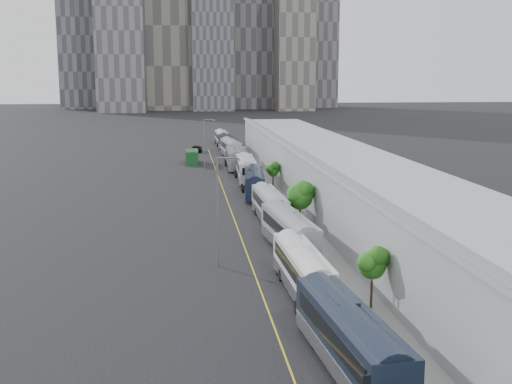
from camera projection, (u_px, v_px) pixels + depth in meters
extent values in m
cube|color=gray|center=(336.00, 230.00, 69.30)|extent=(10.00, 170.00, 0.12)
cube|color=gold|center=(239.00, 233.00, 68.13)|extent=(0.12, 160.00, 0.02)
cube|color=gray|center=(373.00, 199.00, 69.16)|extent=(12.00, 160.00, 6.80)
cube|color=gray|center=(374.00, 176.00, 68.73)|extent=(12.45, 160.40, 2.57)
cube|color=gray|center=(320.00, 166.00, 67.86)|extent=(0.30, 160.00, 0.40)
cube|color=slate|center=(120.00, 8.00, 295.56)|extent=(22.00, 22.00, 95.00)
cube|color=slate|center=(212.00, 28.00, 311.48)|extent=(20.00, 20.00, 80.00)
cube|color=slate|center=(249.00, 6.00, 331.07)|extent=(24.00, 24.00, 105.00)
cube|color=gray|center=(295.00, 38.00, 311.96)|extent=(18.00, 18.00, 70.00)
cube|color=slate|center=(87.00, 1.00, 331.10)|extent=(28.00, 26.00, 110.00)
cube|color=slate|center=(315.00, 23.00, 346.33)|extent=(22.00, 22.00, 90.00)
cube|color=black|center=(349.00, 339.00, 35.70)|extent=(3.70, 13.28, 3.18)
cube|color=black|center=(350.00, 331.00, 35.40)|extent=(3.63, 11.71, 1.08)
cube|color=silver|center=(349.00, 356.00, 35.88)|extent=(3.72, 13.02, 1.02)
cube|color=black|center=(343.00, 300.00, 36.87)|extent=(1.49, 2.32, 0.30)
cube|color=white|center=(302.00, 270.00, 49.00)|extent=(2.78, 12.20, 2.94)
cube|color=black|center=(303.00, 264.00, 48.73)|extent=(2.79, 10.74, 1.00)
cube|color=silver|center=(302.00, 282.00, 49.17)|extent=(2.81, 11.95, 0.94)
cube|color=white|center=(299.00, 245.00, 50.09)|extent=(1.27, 2.09, 0.28)
cube|color=gray|center=(289.00, 232.00, 60.54)|extent=(3.74, 13.09, 3.13)
cube|color=black|center=(290.00, 226.00, 60.25)|extent=(3.66, 11.55, 1.06)
cube|color=silver|center=(289.00, 242.00, 60.72)|extent=(3.76, 12.83, 1.00)
cube|color=gray|center=(287.00, 211.00, 61.70)|extent=(1.48, 2.29, 0.30)
cube|color=#ADB1B8|center=(270.00, 205.00, 73.65)|extent=(2.82, 12.21, 2.94)
cube|color=black|center=(270.00, 201.00, 73.38)|extent=(2.84, 10.76, 1.00)
cube|color=silver|center=(270.00, 213.00, 73.82)|extent=(2.85, 11.97, 0.94)
cube|color=#ADB1B8|center=(268.00, 189.00, 74.74)|extent=(1.28, 2.09, 0.28)
cube|color=black|center=(254.00, 183.00, 88.61)|extent=(3.70, 12.91, 3.08)
cube|color=black|center=(254.00, 179.00, 88.32)|extent=(3.62, 11.39, 1.05)
cube|color=silver|center=(254.00, 190.00, 88.78)|extent=(3.72, 12.66, 0.99)
cube|color=black|center=(253.00, 169.00, 89.75)|extent=(1.47, 2.26, 0.29)
cube|color=silver|center=(246.00, 169.00, 102.01)|extent=(3.22, 13.31, 3.20)
cube|color=black|center=(246.00, 165.00, 101.71)|extent=(3.21, 11.73, 1.09)
cube|color=silver|center=(246.00, 175.00, 102.19)|extent=(3.24, 13.05, 1.02)
cube|color=silver|center=(245.00, 157.00, 103.19)|extent=(1.42, 2.29, 0.30)
cube|color=slate|center=(234.00, 158.00, 115.61)|extent=(2.91, 12.79, 3.08)
cube|color=black|center=(234.00, 155.00, 115.32)|extent=(2.92, 11.27, 1.05)
cube|color=silver|center=(234.00, 164.00, 115.79)|extent=(2.94, 12.54, 0.99)
cube|color=slate|center=(233.00, 148.00, 116.75)|extent=(1.33, 2.19, 0.29)
cube|color=#A1A2AB|center=(231.00, 148.00, 131.30)|extent=(3.41, 13.14, 3.15)
cube|color=black|center=(231.00, 146.00, 131.01)|extent=(3.37, 11.58, 1.07)
cube|color=silver|center=(231.00, 153.00, 131.48)|extent=(3.44, 12.88, 1.01)
cube|color=#A1A2AB|center=(230.00, 139.00, 132.46)|extent=(1.44, 2.28, 0.30)
cube|color=black|center=(227.00, 143.00, 141.62)|extent=(3.28, 12.75, 3.06)
cube|color=black|center=(227.00, 141.00, 141.33)|extent=(3.25, 11.25, 1.04)
cube|color=silver|center=(227.00, 148.00, 141.79)|extent=(3.31, 12.51, 0.98)
cube|color=black|center=(227.00, 135.00, 142.75)|extent=(1.39, 2.21, 0.29)
cube|color=white|center=(222.00, 138.00, 155.65)|extent=(2.60, 12.14, 2.93)
cube|color=black|center=(222.00, 136.00, 155.38)|extent=(2.63, 10.69, 1.00)
cube|color=silver|center=(222.00, 142.00, 155.82)|extent=(2.63, 11.90, 0.94)
cube|color=white|center=(221.00, 131.00, 156.74)|extent=(1.24, 2.07, 0.28)
cylinder|color=black|center=(372.00, 286.00, 45.43)|extent=(0.18, 0.18, 3.49)
sphere|color=#226216|center=(372.00, 262.00, 45.12)|extent=(1.93, 1.93, 1.93)
cylinder|color=black|center=(300.00, 211.00, 70.46)|extent=(0.18, 0.18, 3.70)
sphere|color=#226216|center=(300.00, 193.00, 70.11)|extent=(2.83, 2.83, 2.83)
cylinder|color=black|center=(273.00, 179.00, 95.19)|extent=(0.18, 0.18, 2.85)
sphere|color=#226216|center=(273.00, 169.00, 94.94)|extent=(1.69, 1.69, 1.69)
cylinder|color=#59595E|center=(217.00, 212.00, 55.33)|extent=(0.18, 0.18, 9.63)
cylinder|color=#59595E|center=(227.00, 158.00, 54.59)|extent=(1.80, 0.14, 0.14)
cube|color=#59595E|center=(237.00, 160.00, 54.71)|extent=(0.50, 0.22, 0.18)
cylinder|color=#59595E|center=(204.00, 147.00, 107.05)|extent=(0.18, 0.18, 9.46)
cylinder|color=#59595E|center=(209.00, 120.00, 106.34)|extent=(1.80, 0.14, 0.14)
cube|color=#59595E|center=(214.00, 120.00, 106.45)|extent=(0.50, 0.22, 0.18)
cube|color=#133F1A|center=(192.00, 157.00, 122.51)|extent=(2.46, 6.83, 2.54)
imported|color=black|center=(196.00, 149.00, 141.36)|extent=(2.60, 5.10, 1.38)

